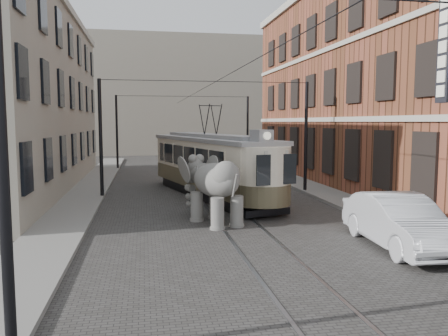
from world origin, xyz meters
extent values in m
plane|color=#3C3A37|center=(0.00, 0.00, 0.00)|extent=(120.00, 120.00, 0.00)
cube|color=slate|center=(6.00, 0.00, 0.07)|extent=(2.00, 60.00, 0.15)
cube|color=slate|center=(-6.50, 0.00, 0.07)|extent=(2.00, 60.00, 0.15)
cube|color=brown|center=(11.00, 9.00, 6.00)|extent=(8.00, 26.00, 12.00)
cube|color=gray|center=(-11.00, 10.00, 5.00)|extent=(7.00, 24.00, 10.00)
cube|color=gray|center=(0.00, 40.00, 7.00)|extent=(28.00, 10.00, 14.00)
imported|color=#B8B8BD|center=(4.22, -4.89, 0.82)|extent=(2.02, 5.05, 1.64)
camera|label=1|loc=(-3.47, -17.33, 3.87)|focal=36.16mm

